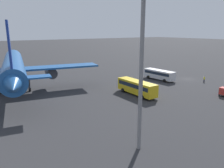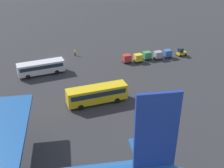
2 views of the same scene
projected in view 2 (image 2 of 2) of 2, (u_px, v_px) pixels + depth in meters
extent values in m
plane|color=#2D2D30|center=(54.00, 59.00, 72.04)|extent=(600.00, 600.00, 0.00)
cube|color=#1E5193|center=(6.00, 133.00, 35.62)|extent=(8.50, 18.82, 0.44)
cube|color=navy|center=(156.00, 131.00, 24.54)|extent=(3.95, 1.11, 7.79)
cube|color=silver|center=(41.00, 67.00, 63.26)|extent=(10.49, 3.27, 2.55)
cube|color=#192333|center=(41.00, 65.00, 63.05)|extent=(9.66, 3.26, 0.82)
cylinder|color=black|center=(28.00, 77.00, 61.55)|extent=(1.01, 0.35, 1.00)
cylinder|color=black|center=(26.00, 72.00, 63.88)|extent=(1.01, 0.35, 1.00)
cylinder|color=black|center=(57.00, 72.00, 63.77)|extent=(1.01, 0.35, 1.00)
cylinder|color=black|center=(54.00, 68.00, 66.10)|extent=(1.01, 0.35, 1.00)
cube|color=gold|center=(97.00, 94.00, 52.17)|extent=(11.32, 2.81, 2.87)
cube|color=#192333|center=(97.00, 92.00, 51.94)|extent=(10.42, 2.84, 0.92)
cylinder|color=black|center=(81.00, 108.00, 50.54)|extent=(1.00, 0.30, 1.00)
cylinder|color=black|center=(77.00, 100.00, 52.94)|extent=(1.00, 0.30, 1.00)
cylinder|color=black|center=(117.00, 101.00, 52.69)|extent=(1.00, 0.30, 1.00)
cylinder|color=black|center=(112.00, 94.00, 55.09)|extent=(1.00, 0.30, 1.00)
cube|color=gold|center=(181.00, 53.00, 73.83)|extent=(2.55, 1.60, 0.70)
cube|color=#192333|center=(181.00, 50.00, 73.24)|extent=(1.22, 1.30, 1.10)
cylinder|color=black|center=(181.00, 56.00, 73.10)|extent=(0.62, 0.30, 0.60)
cylinder|color=black|center=(177.00, 54.00, 74.20)|extent=(0.62, 0.30, 0.60)
cylinder|color=black|center=(186.00, 55.00, 73.79)|extent=(0.62, 0.30, 0.60)
cylinder|color=black|center=(182.00, 53.00, 74.89)|extent=(0.62, 0.30, 0.60)
cylinder|color=#1E1E2D|center=(75.00, 54.00, 73.94)|extent=(0.32, 0.32, 0.85)
cylinder|color=yellow|center=(75.00, 51.00, 73.59)|extent=(0.38, 0.38, 0.65)
sphere|color=tan|center=(75.00, 50.00, 73.38)|extent=(0.24, 0.24, 0.24)
cube|color=#38383D|center=(167.00, 56.00, 72.73)|extent=(2.06, 1.76, 0.10)
cube|color=#33569E|center=(167.00, 53.00, 72.33)|extent=(1.96, 1.68, 1.60)
cylinder|color=black|center=(166.00, 58.00, 72.05)|extent=(0.36, 0.13, 0.36)
cylinder|color=black|center=(163.00, 56.00, 73.10)|extent=(0.36, 0.13, 0.36)
cylinder|color=black|center=(171.00, 57.00, 72.57)|extent=(0.36, 0.13, 0.36)
cylinder|color=black|center=(168.00, 56.00, 73.62)|extent=(0.36, 0.13, 0.36)
cube|color=#38383D|center=(158.00, 58.00, 71.79)|extent=(2.06, 1.76, 0.10)
cube|color=gray|center=(158.00, 55.00, 71.40)|extent=(1.96, 1.68, 1.60)
cylinder|color=black|center=(156.00, 60.00, 71.12)|extent=(0.36, 0.13, 0.36)
cylinder|color=black|center=(154.00, 58.00, 72.16)|extent=(0.36, 0.13, 0.36)
cylinder|color=black|center=(161.00, 59.00, 71.63)|extent=(0.36, 0.13, 0.36)
cylinder|color=black|center=(159.00, 57.00, 72.68)|extent=(0.36, 0.13, 0.36)
cube|color=#38383D|center=(147.00, 58.00, 71.55)|extent=(2.06, 1.76, 0.10)
cube|color=#38844C|center=(147.00, 55.00, 71.15)|extent=(1.96, 1.68, 1.60)
cylinder|color=black|center=(145.00, 60.00, 70.87)|extent=(0.36, 0.13, 0.36)
cylinder|color=black|center=(143.00, 58.00, 71.92)|extent=(0.36, 0.13, 0.36)
cylinder|color=black|center=(150.00, 59.00, 71.39)|extent=(0.36, 0.13, 0.36)
cylinder|color=black|center=(148.00, 58.00, 72.44)|extent=(0.36, 0.13, 0.36)
cube|color=#38383D|center=(138.00, 60.00, 70.11)|extent=(2.06, 1.76, 0.10)
cube|color=gold|center=(138.00, 57.00, 69.72)|extent=(1.96, 1.68, 1.60)
cylinder|color=black|center=(136.00, 63.00, 69.44)|extent=(0.36, 0.13, 0.36)
cylinder|color=black|center=(134.00, 61.00, 70.49)|extent=(0.36, 0.13, 0.36)
cylinder|color=black|center=(142.00, 62.00, 69.95)|extent=(0.36, 0.13, 0.36)
cylinder|color=black|center=(139.00, 60.00, 71.00)|extent=(0.36, 0.13, 0.36)
cube|color=#38383D|center=(127.00, 61.00, 69.79)|extent=(2.06, 1.76, 0.10)
cube|color=#B72D28|center=(127.00, 58.00, 69.39)|extent=(1.96, 1.68, 1.60)
cylinder|color=black|center=(125.00, 63.00, 69.11)|extent=(0.36, 0.13, 0.36)
cylinder|color=black|center=(123.00, 61.00, 70.16)|extent=(0.36, 0.13, 0.36)
cylinder|color=black|center=(131.00, 62.00, 69.63)|extent=(0.36, 0.13, 0.36)
cylinder|color=black|center=(128.00, 61.00, 70.67)|extent=(0.36, 0.13, 0.36)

